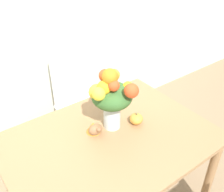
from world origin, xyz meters
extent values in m
cube|color=silver|center=(0.00, 1.14, 1.35)|extent=(8.00, 0.06, 2.70)
cube|color=#9E754C|center=(0.00, 0.00, 0.74)|extent=(1.30, 0.95, 0.03)
cylinder|color=#9E754C|center=(0.59, -0.41, 0.36)|extent=(0.06, 0.06, 0.73)
cylinder|color=#9E754C|center=(-0.59, 0.41, 0.36)|extent=(0.06, 0.06, 0.73)
cylinder|color=#9E754C|center=(0.59, 0.41, 0.36)|extent=(0.06, 0.06, 0.73)
cylinder|color=silver|center=(0.08, 0.09, 0.85)|extent=(0.11, 0.11, 0.19)
cylinder|color=silver|center=(0.08, 0.09, 0.80)|extent=(0.10, 0.10, 0.08)
cylinder|color=#38662D|center=(0.10, 0.09, 0.89)|extent=(0.01, 0.01, 0.24)
cylinder|color=#38662D|center=(0.09, 0.11, 0.89)|extent=(0.01, 0.01, 0.24)
cylinder|color=#38662D|center=(0.06, 0.10, 0.89)|extent=(0.01, 0.01, 0.24)
cylinder|color=#38662D|center=(0.06, 0.07, 0.89)|extent=(0.01, 0.01, 0.24)
cylinder|color=#38662D|center=(0.09, 0.07, 0.89)|extent=(0.01, 0.01, 0.24)
ellipsoid|color=#38662D|center=(0.08, 0.09, 1.00)|extent=(0.26, 0.26, 0.16)
sphere|color=yellow|center=(0.01, 0.07, 1.09)|extent=(0.09, 0.09, 0.09)
sphere|color=#D64C23|center=(0.05, 0.03, 1.11)|extent=(0.07, 0.07, 0.07)
sphere|color=#D64C23|center=(0.12, -0.05, 1.09)|extent=(0.09, 0.09, 0.09)
sphere|color=#D64C23|center=(0.10, 0.19, 1.09)|extent=(0.08, 0.08, 0.08)
sphere|color=yellow|center=(0.18, 0.05, 1.05)|extent=(0.07, 0.07, 0.07)
sphere|color=#AD9E33|center=(0.18, 0.20, 1.06)|extent=(0.08, 0.08, 0.08)
sphere|color=yellow|center=(-0.05, 0.04, 1.09)|extent=(0.08, 0.08, 0.08)
sphere|color=orange|center=(0.05, 0.07, 1.15)|extent=(0.10, 0.10, 0.10)
sphere|color=yellow|center=(0.00, 0.14, 1.03)|extent=(0.10, 0.10, 0.10)
ellipsoid|color=gold|center=(0.23, 0.01, 0.79)|extent=(0.09, 0.09, 0.07)
cylinder|color=brown|center=(0.23, 0.01, 0.83)|extent=(0.01, 0.01, 0.02)
ellipsoid|color=#936642|center=(-0.05, 0.09, 0.79)|extent=(0.09, 0.07, 0.07)
cone|color=orange|center=(-0.05, 0.11, 0.79)|extent=(0.09, 0.09, 0.08)
sphere|color=#936642|center=(-0.05, 0.05, 0.82)|extent=(0.03, 0.03, 0.03)
cube|color=white|center=(0.23, 0.73, 0.43)|extent=(0.46, 0.46, 0.02)
cylinder|color=white|center=(0.04, 0.58, 0.21)|extent=(0.04, 0.04, 0.42)
cylinder|color=white|center=(0.38, 0.55, 0.21)|extent=(0.04, 0.04, 0.42)
cylinder|color=white|center=(0.07, 0.92, 0.21)|extent=(0.04, 0.04, 0.42)
cylinder|color=white|center=(0.41, 0.89, 0.21)|extent=(0.04, 0.04, 0.42)
cube|color=white|center=(0.25, 0.94, 0.71)|extent=(0.40, 0.05, 0.54)
camera|label=1|loc=(-0.73, -1.00, 1.89)|focal=42.00mm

